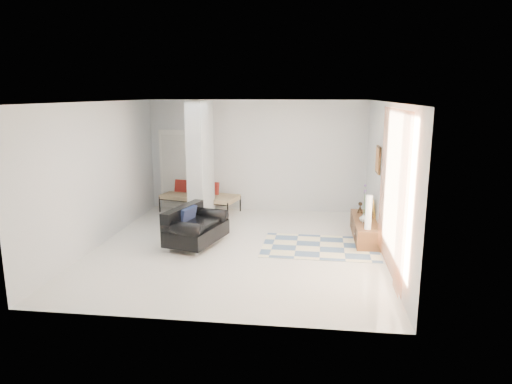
# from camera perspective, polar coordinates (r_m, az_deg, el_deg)

# --- Properties ---
(floor) EXTENTS (6.00, 6.00, 0.00)m
(floor) POSITION_cam_1_polar(r_m,az_deg,el_deg) (9.01, -2.29, -6.91)
(floor) COLOR white
(floor) RESTS_ON ground
(ceiling) EXTENTS (6.00, 6.00, 0.00)m
(ceiling) POSITION_cam_1_polar(r_m,az_deg,el_deg) (8.51, -2.45, 11.20)
(ceiling) COLOR white
(ceiling) RESTS_ON wall_back
(wall_back) EXTENTS (6.00, 0.00, 6.00)m
(wall_back) POSITION_cam_1_polar(r_m,az_deg,el_deg) (11.59, 0.08, 4.53)
(wall_back) COLOR silver
(wall_back) RESTS_ON ground
(wall_front) EXTENTS (6.00, 0.00, 6.00)m
(wall_front) POSITION_cam_1_polar(r_m,az_deg,el_deg) (5.79, -7.25, -3.42)
(wall_front) COLOR silver
(wall_front) RESTS_ON ground
(wall_left) EXTENTS (0.00, 6.00, 6.00)m
(wall_left) POSITION_cam_1_polar(r_m,az_deg,el_deg) (9.50, -18.97, 2.16)
(wall_left) COLOR silver
(wall_left) RESTS_ON ground
(wall_right) EXTENTS (0.00, 6.00, 6.00)m
(wall_right) POSITION_cam_1_polar(r_m,az_deg,el_deg) (8.64, 15.93, 1.41)
(wall_right) COLOR silver
(wall_right) RESTS_ON ground
(partition_column) EXTENTS (0.35, 1.20, 2.80)m
(partition_column) POSITION_cam_1_polar(r_m,az_deg,el_deg) (10.42, -6.90, 3.58)
(partition_column) COLOR #ABB1B3
(partition_column) RESTS_ON floor
(hallway_door) EXTENTS (0.85, 0.06, 2.04)m
(hallway_door) POSITION_cam_1_polar(r_m,az_deg,el_deg) (12.04, -9.93, 2.81)
(hallway_door) COLOR white
(hallway_door) RESTS_ON floor
(curtain) EXTENTS (0.00, 2.55, 2.55)m
(curtain) POSITION_cam_1_polar(r_m,az_deg,el_deg) (7.51, 16.64, 0.17)
(curtain) COLOR orange
(curtain) RESTS_ON wall_right
(wall_art) EXTENTS (0.04, 0.45, 0.55)m
(wall_art) POSITION_cam_1_polar(r_m,az_deg,el_deg) (9.48, 15.04, 3.91)
(wall_art) COLOR #35200E
(wall_art) RESTS_ON wall_right
(media_console) EXTENTS (0.45, 1.76, 0.80)m
(media_console) POSITION_cam_1_polar(r_m,az_deg,el_deg) (9.76, 13.41, -4.46)
(media_console) COLOR brown
(media_console) RESTS_ON floor
(loveseat) EXTENTS (1.12, 1.53, 0.76)m
(loveseat) POSITION_cam_1_polar(r_m,az_deg,el_deg) (9.13, -7.75, -4.35)
(loveseat) COLOR silver
(loveseat) RESTS_ON floor
(daybed) EXTENTS (2.06, 1.24, 0.77)m
(daybed) POSITION_cam_1_polar(r_m,az_deg,el_deg) (11.66, -7.09, -0.45)
(daybed) COLOR black
(daybed) RESTS_ON floor
(area_rug) EXTENTS (2.28, 1.55, 0.01)m
(area_rug) POSITION_cam_1_polar(r_m,az_deg,el_deg) (9.09, 8.00, -6.81)
(area_rug) COLOR beige
(area_rug) RESTS_ON floor
(cylinder_lamp) EXTENTS (0.12, 0.12, 0.66)m
(cylinder_lamp) POSITION_cam_1_polar(r_m,az_deg,el_deg) (8.98, 13.89, -2.47)
(cylinder_lamp) COLOR white
(cylinder_lamp) RESTS_ON media_console
(bronze_figurine) EXTENTS (0.13, 0.13, 0.24)m
(bronze_figurine) POSITION_cam_1_polar(r_m,az_deg,el_deg) (10.20, 12.89, -1.89)
(bronze_figurine) COLOR black
(bronze_figurine) RESTS_ON media_console
(vase) EXTENTS (0.19, 0.19, 0.18)m
(vase) POSITION_cam_1_polar(r_m,az_deg,el_deg) (9.51, 13.30, -3.13)
(vase) COLOR silver
(vase) RESTS_ON media_console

